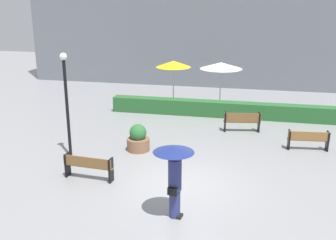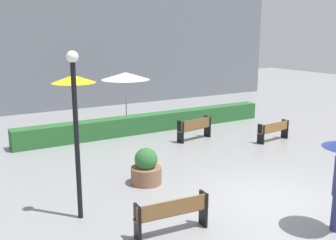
% 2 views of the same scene
% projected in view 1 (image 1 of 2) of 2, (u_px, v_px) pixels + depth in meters
% --- Properties ---
extents(ground_plane, '(60.00, 60.00, 0.00)m').
position_uv_depth(ground_plane, '(181.00, 184.00, 13.59)').
color(ground_plane, gray).
extents(bench_near_left, '(1.80, 0.46, 0.85)m').
position_uv_depth(bench_near_left, '(88.00, 165.00, 13.83)').
color(bench_near_left, brown).
rests_on(bench_near_left, ground).
extents(bench_far_right, '(1.68, 0.48, 0.81)m').
position_uv_depth(bench_far_right, '(308.00, 139.00, 16.52)').
color(bench_far_right, olive).
rests_on(bench_far_right, ground).
extents(bench_back_row, '(1.72, 0.62, 0.93)m').
position_uv_depth(bench_back_row, '(242.00, 120.00, 18.78)').
color(bench_back_row, brown).
rests_on(bench_back_row, ground).
extents(pedestrian_with_umbrella, '(1.14, 1.14, 2.18)m').
position_uv_depth(pedestrian_with_umbrella, '(174.00, 169.00, 11.14)').
color(pedestrian_with_umbrella, navy).
rests_on(pedestrian_with_umbrella, ground).
extents(planter_pot, '(0.93, 0.93, 1.12)m').
position_uv_depth(planter_pot, '(138.00, 139.00, 16.49)').
color(planter_pot, brown).
rests_on(planter_pot, ground).
extents(lamp_post, '(0.28, 0.28, 4.10)m').
position_uv_depth(lamp_post, '(66.00, 95.00, 15.29)').
color(lamp_post, black).
rests_on(lamp_post, ground).
extents(patio_umbrella_yellow, '(1.96, 1.96, 2.66)m').
position_uv_depth(patio_umbrella_yellow, '(173.00, 64.00, 22.45)').
color(patio_umbrella_yellow, silver).
rests_on(patio_umbrella_yellow, ground).
extents(patio_umbrella_white, '(2.34, 2.34, 2.61)m').
position_uv_depth(patio_umbrella_white, '(221.00, 66.00, 22.18)').
color(patio_umbrella_white, silver).
rests_on(patio_umbrella_white, ground).
extents(hedge_strip, '(12.25, 0.70, 0.81)m').
position_uv_depth(hedge_strip, '(226.00, 109.00, 21.16)').
color(hedge_strip, '#28602D').
rests_on(hedge_strip, ground).
extents(building_facade, '(28.00, 1.20, 10.33)m').
position_uv_depth(building_facade, '(225.00, 11.00, 27.03)').
color(building_facade, slate).
rests_on(building_facade, ground).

